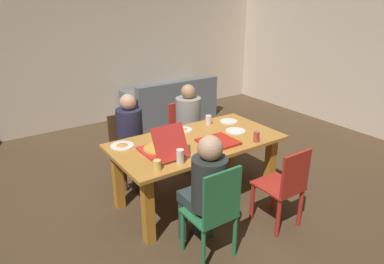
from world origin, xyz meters
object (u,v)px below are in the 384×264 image
Objects in this scene: chair_1 at (215,211)px; chair_2 at (128,145)px; dining_table at (197,150)px; chair_0 at (185,132)px; chair_3 at (284,187)px; couch at (170,104)px; person_1 at (206,185)px; person_2 at (132,133)px; drinking_glass_2 at (180,157)px; plate_1 at (122,145)px; plate_0 at (236,131)px; plate_3 at (184,130)px; drinking_glass_3 at (157,165)px; pizza_box_0 at (218,142)px; drinking_glass_0 at (208,120)px; plate_2 at (229,121)px; pizza_box_1 at (161,148)px; person_0 at (190,120)px; drinking_glass_1 at (256,137)px.

chair_2 is at bearing 90.00° from chair_1.
dining_table is 1.05m from chair_0.
couch is (0.83, 3.70, -0.19)m from chair_3.
chair_3 is at bearing -102.70° from couch.
dining_table is at bearing 60.10° from person_1.
person_2 reaches higher than chair_1.
chair_2 is 6.05× the size of drinking_glass_2.
drinking_glass_2 is (0.30, -0.70, 0.06)m from plate_1.
chair_0 reaches higher than chair_2.
plate_0 is 1.17× the size of plate_3.
chair_1 reaches higher than drinking_glass_3.
person_2 is at bearing 120.87° from pizza_box_0.
plate_0 is at bearing 41.66° from chair_1.
drinking_glass_0 is (-0.03, 1.28, 0.36)m from chair_3.
plate_0 is 0.35m from plate_2.
pizza_box_1 is at bearing -156.30° from drinking_glass_0.
person_2 is 1.30m from plate_0.
chair_2 is 3.74× the size of plate_0.
person_0 is 0.98× the size of person_1.
couch is at bearing 46.70° from chair_2.
drinking_glass_3 is at bearing 178.65° from drinking_glass_1.
pizza_box_0 is (0.60, 0.58, 0.08)m from person_1.
drinking_glass_1 is (1.03, -0.35, 0.01)m from pizza_box_1.
drinking_glass_0 is at bearing -93.31° from person_0.
chair_1 is 0.97m from pizza_box_0.
plate_0 is (0.99, 0.88, 0.26)m from chair_1.
person_1 is at bearing -86.40° from drinking_glass_2.
drinking_glass_3 is (0.05, -0.70, 0.04)m from plate_1.
chair_1 is 0.24m from person_1.
drinking_glass_1 is (0.97, -1.35, 0.35)m from chair_2.
chair_0 is at bearing 75.43° from pizza_box_0.
plate_3 is 0.89m from drinking_glass_1.
drinking_glass_1 is (-0.02, -0.37, 0.05)m from plate_0.
chair_0 is at bearing 48.45° from drinking_glass_3.
plate_3 is at bearing 107.43° from chair_3.
dining_table is at bearing -158.74° from plate_2.
person_2 is at bearing 55.63° from plate_1.
drinking_glass_2 is (-0.51, -0.73, 0.06)m from plate_3.
couch is at bearing 65.18° from dining_table.
pizza_box_0 is 0.43m from drinking_glass_1.
chair_3 is 1.77× the size of pizza_box_1.
person_1 reaches higher than chair_0.
person_1 is (0.00, 0.15, 0.19)m from chair_1.
chair_1 is 4.26× the size of plate_2.
couch is at bearing 67.08° from person_0.
drinking_glass_0 is (-0.12, 0.39, 0.05)m from plate_0.
drinking_glass_3 reaches higher than dining_table.
dining_table is 0.91m from person_0.
person_1 is 1.02× the size of person_2.
chair_3 is 0.85m from pizza_box_0.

